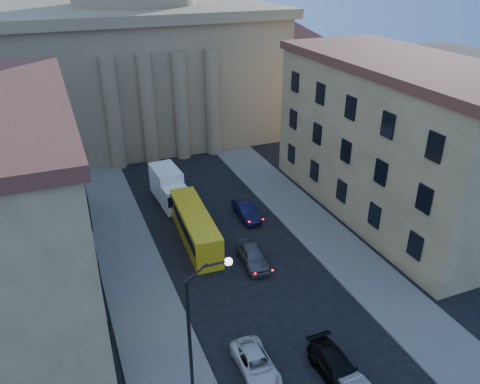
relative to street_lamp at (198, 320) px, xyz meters
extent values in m
cube|color=#5D5955|center=(-1.53, 10.00, -5.21)|extent=(5.00, 60.00, 0.15)
cube|color=#5D5955|center=(15.47, 10.00, -5.21)|extent=(5.00, 60.00, 0.15)
cube|color=#897154|center=(6.97, 48.00, 2.71)|extent=(34.00, 26.00, 16.00)
cube|color=#897154|center=(6.97, 48.00, 11.11)|extent=(35.50, 27.50, 1.20)
cube|color=#897154|center=(27.97, 46.00, 0.21)|extent=(13.00, 13.00, 11.00)
cone|color=brown|center=(27.97, 46.00, 7.71)|extent=(26.02, 26.02, 4.00)
cylinder|color=#897154|center=(0.97, 34.80, 1.21)|extent=(1.80, 1.80, 13.00)
cylinder|color=#897154|center=(4.97, 34.80, 1.21)|extent=(1.80, 1.80, 13.00)
cylinder|color=#897154|center=(8.97, 34.80, 1.21)|extent=(1.80, 1.80, 13.00)
cylinder|color=#897154|center=(12.97, 34.80, 1.21)|extent=(1.80, 1.80, 13.00)
cube|color=tan|center=(23.97, 14.00, 1.71)|extent=(11.00, 26.00, 14.00)
cube|color=brown|center=(23.97, 14.00, 9.01)|extent=(11.60, 26.60, 0.80)
cylinder|color=black|center=(-0.53, 0.00, -1.29)|extent=(0.20, 0.20, 8.00)
cylinder|color=black|center=(0.02, 0.00, 3.06)|extent=(1.30, 0.12, 0.96)
cylinder|color=black|center=(1.02, 0.00, 3.36)|extent=(1.30, 0.12, 0.12)
sphere|color=white|center=(1.77, 0.00, 3.31)|extent=(0.44, 0.44, 0.44)
imported|color=silver|center=(3.47, 0.06, -4.68)|extent=(2.11, 4.43, 1.22)
imported|color=black|center=(7.77, -2.25, -4.57)|extent=(2.03, 4.95, 1.43)
imported|color=#4F4E54|center=(7.78, 10.36, -4.52)|extent=(2.21, 4.63, 1.53)
imported|color=black|center=(10.28, 17.66, -4.55)|extent=(1.75, 4.55, 1.48)
cube|color=gold|center=(4.51, 15.59, -3.87)|extent=(2.85, 10.19, 2.84)
cube|color=black|center=(4.51, 15.59, -3.41)|extent=(2.87, 9.65, 1.01)
cylinder|color=black|center=(3.39, 11.98, -4.83)|extent=(0.33, 0.93, 0.92)
cylinder|color=black|center=(5.22, 11.88, -4.83)|extent=(0.33, 0.93, 0.92)
cylinder|color=black|center=(3.80, 19.30, -4.83)|extent=(0.33, 0.93, 0.92)
cylinder|color=black|center=(5.63, 19.20, -4.83)|extent=(0.33, 0.93, 0.92)
cube|color=white|center=(4.40, 21.79, -4.06)|extent=(2.48, 2.58, 2.45)
cube|color=black|center=(4.47, 20.62, -3.75)|extent=(2.25, 0.25, 1.12)
cube|color=white|center=(4.24, 24.54, -3.50)|extent=(2.69, 4.42, 3.16)
cylinder|color=black|center=(3.40, 21.33, -4.83)|extent=(0.34, 0.93, 0.92)
cylinder|color=black|center=(5.44, 21.44, -4.83)|extent=(0.34, 0.93, 0.92)
cylinder|color=black|center=(3.17, 25.40, -4.83)|extent=(0.34, 0.93, 0.92)
cylinder|color=black|center=(5.21, 25.52, -4.83)|extent=(0.34, 0.93, 0.92)
camera|label=1|loc=(-5.18, -18.55, 17.30)|focal=35.00mm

